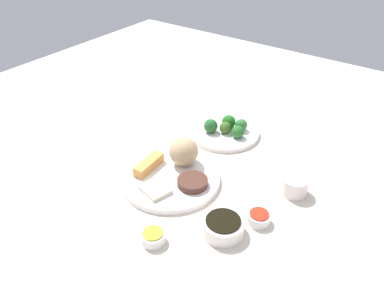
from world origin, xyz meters
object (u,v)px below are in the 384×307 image
soy_sauce_bowl (223,227)px  sauce_ramekin_sweet_and_sour (259,218)px  broccoli_plate (224,132)px  main_plate (170,179)px  teacup (295,186)px  sauce_ramekin_hot_mustard (153,238)px

soy_sauce_bowl → sauce_ramekin_sweet_and_sour: bearing=-33.2°
broccoli_plate → soy_sauce_bowl: 0.44m
broccoli_plate → soy_sauce_bowl: size_ratio=2.30×
broccoli_plate → sauce_ramekin_sweet_and_sour: sauce_ramekin_sweet_and_sour is taller
main_plate → broccoli_plate: main_plate is taller
main_plate → soy_sauce_bowl: soy_sauce_bowl is taller
broccoli_plate → teacup: bearing=-115.1°
broccoli_plate → soy_sauce_bowl: soy_sauce_bowl is taller
sauce_ramekin_sweet_and_sour → teacup: 0.15m
main_plate → soy_sauce_bowl: bearing=-109.9°
sauce_ramekin_sweet_and_sour → teacup: bearing=-9.0°
broccoli_plate → sauce_ramekin_hot_mustard: 0.51m
soy_sauce_bowl → broccoli_plate: bearing=31.7°
main_plate → teacup: 0.33m
main_plate → sauce_ramekin_sweet_and_sour: size_ratio=4.80×
soy_sauce_bowl → sauce_ramekin_sweet_and_sour: soy_sauce_bowl is taller
soy_sauce_bowl → sauce_ramekin_sweet_and_sour: 0.10m
teacup → sauce_ramekin_sweet_and_sour: bearing=171.0°
broccoli_plate → sauce_ramekin_hot_mustard: bearing=-166.5°
main_plate → broccoli_plate: size_ratio=1.18×
sauce_ramekin_hot_mustard → soy_sauce_bowl: bearing=-44.2°
main_plate → sauce_ramekin_sweet_and_sour: (0.00, -0.27, 0.00)m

